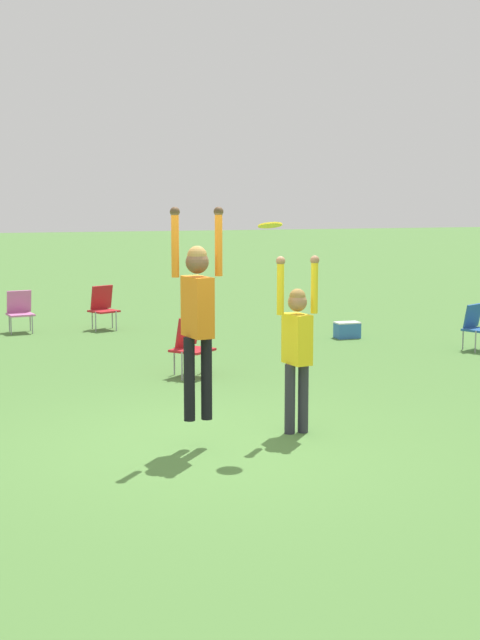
# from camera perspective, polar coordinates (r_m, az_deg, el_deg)

# --- Properties ---
(ground_plane) EXTENTS (120.00, 120.00, 0.00)m
(ground_plane) POSITION_cam_1_polar(r_m,az_deg,el_deg) (9.76, -1.88, -7.97)
(ground_plane) COLOR #4C7A38
(person_jumping) EXTENTS (0.58, 0.45, 2.27)m
(person_jumping) POSITION_cam_1_polar(r_m,az_deg,el_deg) (9.38, -2.74, 0.83)
(person_jumping) COLOR black
(person_jumping) RESTS_ON ground_plane
(person_defending) EXTENTS (0.51, 0.39, 2.02)m
(person_defending) POSITION_cam_1_polar(r_m,az_deg,el_deg) (10.02, 3.67, -1.35)
(person_defending) COLOR #2D2D38
(person_defending) RESTS_ON ground_plane
(frisbee) EXTENTS (0.26, 0.26, 0.08)m
(frisbee) POSITION_cam_1_polar(r_m,az_deg,el_deg) (9.52, 1.94, 6.08)
(frisbee) COLOR yellow
(camping_chair_0) EXTENTS (0.61, 0.66, 0.80)m
(camping_chair_0) POSITION_cam_1_polar(r_m,az_deg,el_deg) (16.15, 14.88, -0.25)
(camping_chair_0) COLOR gray
(camping_chair_0) RESTS_ON ground_plane
(camping_chair_1) EXTENTS (0.73, 0.82, 0.88)m
(camping_chair_1) POSITION_cam_1_polar(r_m,az_deg,el_deg) (13.38, -3.20, -1.43)
(camping_chair_1) COLOR gray
(camping_chair_1) RESTS_ON ground_plane
(camping_chair_2) EXTENTS (0.54, 0.58, 0.82)m
(camping_chair_2) POSITION_cam_1_polar(r_m,az_deg,el_deg) (18.19, -13.91, 0.69)
(camping_chair_2) COLOR gray
(camping_chair_2) RESTS_ON ground_plane
(camping_chair_3) EXTENTS (0.65, 0.70, 0.88)m
(camping_chair_3) POSITION_cam_1_polar(r_m,az_deg,el_deg) (18.27, -8.77, 0.96)
(camping_chair_3) COLOR gray
(camping_chair_3) RESTS_ON ground_plane
(cooler_box) EXTENTS (0.46, 0.29, 0.31)m
(cooler_box) POSITION_cam_1_polar(r_m,az_deg,el_deg) (17.08, 6.87, -0.64)
(cooler_box) COLOR #336BB7
(cooler_box) RESTS_ON ground_plane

